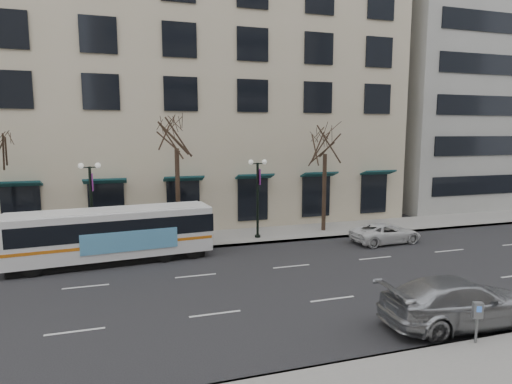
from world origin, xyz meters
name	(u,v)px	position (x,y,z in m)	size (l,w,h in m)	color
ground	(204,293)	(0.00, 0.00, 0.00)	(160.00, 160.00, 0.00)	black
sidewalk_far	(254,236)	(5.00, 9.00, 0.07)	(80.00, 4.00, 0.15)	gray
building_hotel	(134,72)	(-2.00, 21.00, 12.00)	(40.00, 20.00, 24.00)	#C2B694
building_office	(464,32)	(32.00, 21.00, 17.50)	(25.00, 20.00, 35.00)	#999993
tree_far_mid	(176,133)	(0.00, 8.80, 6.91)	(3.60, 3.60, 8.55)	black
tree_far_right	(325,140)	(10.00, 8.80, 6.42)	(3.60, 3.60, 8.06)	black
lamp_post_left	(92,202)	(-4.99, 8.20, 2.94)	(1.22, 0.45, 5.21)	black
lamp_post_right	(258,195)	(5.01, 8.20, 2.94)	(1.22, 0.45, 5.21)	black
city_bus	(112,234)	(-3.88, 5.80, 1.58)	(10.82, 3.30, 2.89)	white
silver_car	(460,302)	(8.27, -5.79, 0.86)	(2.40, 5.91, 1.71)	#9EA0A5
white_pickup	(386,233)	(12.50, 5.05, 0.62)	(2.07, 4.49, 1.25)	silver
pay_station	(478,314)	(7.58, -7.30, 1.14)	(0.34, 0.29, 1.37)	gray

